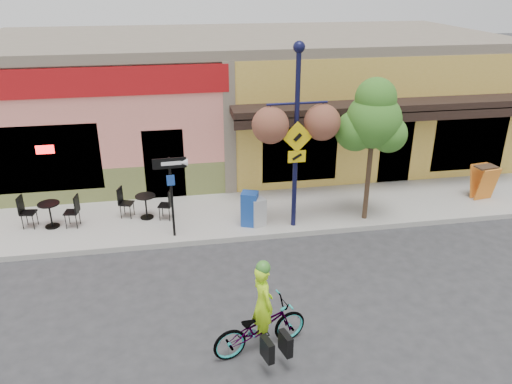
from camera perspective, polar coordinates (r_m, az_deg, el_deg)
The scene contains 14 objects.
ground at distance 12.97m, azimuth 3.51°, elevation -6.33°, with size 90.00×90.00×0.00m, color #2D2D30.
sidewalk at distance 14.66m, azimuth 1.73°, elevation -2.23°, with size 24.00×3.00×0.15m, color #9E9B93.
curb at distance 13.40m, azimuth 2.98°, elevation -4.90°, with size 24.00×0.12×0.15m, color #A8A59E.
building at distance 19.08m, azimuth -1.56°, elevation 10.86°, with size 18.20×8.20×4.50m, color #EB8474, non-canonical shape.
bicycle at distance 9.54m, azimuth 0.47°, elevation -15.19°, with size 0.65×1.87×0.98m, color maroon.
cyclist_rider at distance 9.38m, azimuth 0.79°, elevation -13.82°, with size 0.56×0.37×1.54m, color #BEFF1A.
lamp_post at distance 12.83m, azimuth 4.59°, elevation 6.00°, with size 1.56×0.63×4.90m, color #121339, non-canonical shape.
one_way_sign at distance 12.89m, azimuth -9.59°, elevation -0.65°, with size 0.84×0.18×2.18m, color black, non-canonical shape.
cafe_set_left at distance 14.53m, azimuth -22.50°, elevation -2.07°, with size 1.53×0.77×0.92m, color black, non-canonical shape.
cafe_set_right at distance 14.26m, azimuth -12.48°, elevation -1.27°, with size 1.49×0.75×0.89m, color black, non-canonical shape.
newspaper_box_blue at distance 13.54m, azimuth -0.73°, elevation -1.93°, with size 0.43×0.38×0.96m, color #1A449F, non-canonical shape.
newspaper_box_grey at distance 13.55m, azimuth 0.20°, elevation -2.29°, with size 0.37×0.34×0.79m, color #B2B2B2, non-canonical shape.
street_tree at distance 13.70m, azimuth 12.97°, elevation 4.62°, with size 1.56×1.56×4.00m, color #3D7A26, non-canonical shape.
sandwich_board at distance 16.52m, azimuth 24.96°, elevation 0.79°, with size 0.63×0.46×1.05m, color orange, non-canonical shape.
Camera 1 is at (-2.72, -10.91, 6.48)m, focal length 35.00 mm.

